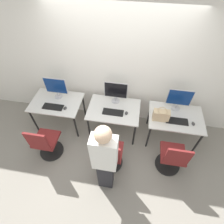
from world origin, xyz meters
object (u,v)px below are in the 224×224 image
office_chair_left (46,144)px  office_chair_right (172,158)px  monitor_center (116,91)px  office_chair_center (110,155)px  handbag (161,115)px  person_center (105,160)px  keyboard_center (113,112)px  monitor_right (179,99)px  keyboard_left (53,107)px  monitor_left (56,87)px  mouse_center (126,113)px  keyboard_right (177,121)px  mouse_right (193,124)px  mouse_left (65,108)px

office_chair_left → office_chair_right: bearing=2.4°
office_chair_left → monitor_center: 1.70m
office_chair_center → handbag: handbag is taller
office_chair_center → person_center: (-0.01, -0.37, 0.55)m
keyboard_center → monitor_right: 1.30m
keyboard_left → office_chair_right: 2.51m
monitor_center → monitor_right: bearing=-0.1°
monitor_left → mouse_center: monitor_left is taller
monitor_center → mouse_center: size_ratio=5.35×
keyboard_left → person_center: size_ratio=0.24×
office_chair_left → mouse_center: 1.67m
office_chair_center → keyboard_right: office_chair_center is taller
mouse_center → handbag: (0.65, -0.02, 0.10)m
mouse_right → keyboard_right: bearing=176.2°
office_chair_left → mouse_center: bearing=27.0°
office_chair_left → monitor_center: monitor_center is taller
office_chair_left → keyboard_right: size_ratio=2.22×
monitor_left → keyboard_left: bearing=-90.0°
office_chair_right → office_chair_center: bearing=-173.0°
mouse_right → monitor_right: bearing=129.3°
monitor_left → keyboard_center: (1.23, -0.26, -0.26)m
mouse_center → mouse_right: 1.27m
mouse_right → handbag: (-0.61, 0.02, 0.10)m
mouse_left → handbag: 1.89m
monitor_center → office_chair_center: monitor_center is taller
office_chair_center → monitor_right: 1.70m
monitor_left → monitor_center: size_ratio=1.00×
keyboard_left → office_chair_left: 0.75m
keyboard_left → mouse_right: (2.76, 0.03, 0.01)m
keyboard_right → mouse_right: 0.30m
monitor_center → keyboard_right: bearing=-15.7°
mouse_center → monitor_right: bearing=18.0°
office_chair_center → handbag: size_ratio=3.06×
mouse_left → office_chair_right: office_chair_right is taller
mouse_left → monitor_center: (0.97, 0.39, 0.25)m
mouse_center → keyboard_left: bearing=-177.1°
monitor_center → mouse_center: bearing=-50.1°
mouse_left → monitor_right: size_ratio=0.19×
monitor_left → person_center: size_ratio=0.28×
office_chair_left → monitor_center: size_ratio=1.91×
monitor_center → mouse_right: size_ratio=5.35×
keyboard_center → monitor_right: monitor_right is taller
person_center → mouse_right: size_ratio=18.96×
keyboard_left → office_chair_left: bearing=-86.4°
monitor_center → monitor_right: same height
keyboard_left → handbag: (2.15, 0.05, 0.11)m
monitor_left → person_center: bearing=-46.9°
handbag → office_chair_right: bearing=-65.9°
monitor_left → office_chair_right: (2.42, -0.88, -0.59)m
keyboard_left → mouse_right: bearing=0.6°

